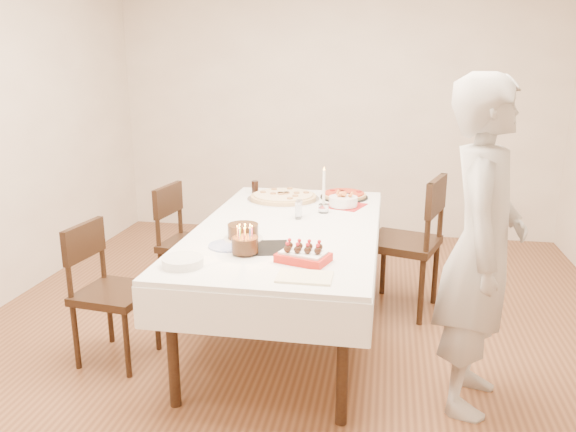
% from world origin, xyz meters
% --- Properties ---
extents(floor, '(5.00, 5.00, 0.00)m').
position_xyz_m(floor, '(0.00, 0.00, 0.00)').
color(floor, '#58321E').
rests_on(floor, ground).
extents(wall_back, '(4.50, 0.04, 2.70)m').
position_xyz_m(wall_back, '(0.00, 2.50, 1.35)').
color(wall_back, beige).
rests_on(wall_back, floor).
extents(wall_front, '(4.50, 0.04, 2.70)m').
position_xyz_m(wall_front, '(0.00, -2.50, 1.35)').
color(wall_front, beige).
rests_on(wall_front, floor).
extents(dining_table, '(1.76, 2.39, 0.75)m').
position_xyz_m(dining_table, '(-0.07, 0.10, 0.38)').
color(dining_table, silver).
rests_on(dining_table, floor).
extents(chair_right_savory, '(0.65, 0.65, 1.01)m').
position_xyz_m(chair_right_savory, '(0.68, 0.62, 0.51)').
color(chair_right_savory, black).
rests_on(chair_right_savory, floor).
extents(chair_left_savory, '(0.51, 0.51, 0.90)m').
position_xyz_m(chair_left_savory, '(-0.86, 0.50, 0.45)').
color(chair_left_savory, black).
rests_on(chair_left_savory, floor).
extents(chair_left_dessert, '(0.49, 0.49, 0.86)m').
position_xyz_m(chair_left_dessert, '(-1.02, -0.43, 0.43)').
color(chair_left_dessert, black).
rests_on(chair_left_dessert, floor).
extents(person, '(0.55, 0.71, 1.72)m').
position_xyz_m(person, '(1.03, -0.51, 0.86)').
color(person, '#A4A09A').
rests_on(person, floor).
extents(pizza_white, '(0.66, 0.66, 0.04)m').
position_xyz_m(pizza_white, '(-0.23, 0.79, 0.77)').
color(pizza_white, beige).
rests_on(pizza_white, dining_table).
extents(pizza_pepperoni, '(0.44, 0.44, 0.04)m').
position_xyz_m(pizza_pepperoni, '(0.23, 0.93, 0.77)').
color(pizza_pepperoni, red).
rests_on(pizza_pepperoni, dining_table).
extents(red_placemat, '(0.34, 0.34, 0.01)m').
position_xyz_m(red_placemat, '(0.25, 0.68, 0.75)').
color(red_placemat, '#B21E1E').
rests_on(red_placemat, dining_table).
extents(pasta_bowl, '(0.26, 0.26, 0.07)m').
position_xyz_m(pasta_bowl, '(0.24, 0.65, 0.79)').
color(pasta_bowl, white).
rests_on(pasta_bowl, dining_table).
extents(taper_candle, '(0.09, 0.09, 0.33)m').
position_xyz_m(taper_candle, '(0.12, 0.46, 0.91)').
color(taper_candle, white).
rests_on(taper_candle, dining_table).
extents(shaker_pair, '(0.10, 0.10, 0.12)m').
position_xyz_m(shaker_pair, '(-0.03, 0.27, 0.81)').
color(shaker_pair, white).
rests_on(shaker_pair, dining_table).
extents(cola_glass, '(0.07, 0.07, 0.10)m').
position_xyz_m(cola_glass, '(-0.49, 0.97, 0.80)').
color(cola_glass, black).
rests_on(cola_glass, dining_table).
extents(layer_cake, '(0.29, 0.29, 0.09)m').
position_xyz_m(layer_cake, '(-0.28, -0.24, 0.80)').
color(layer_cake, '#351E0D').
rests_on(layer_cake, dining_table).
extents(cake_board, '(0.32, 0.32, 0.01)m').
position_xyz_m(cake_board, '(-0.12, -0.37, 0.75)').
color(cake_board, black).
rests_on(cake_board, dining_table).
extents(birthday_cake, '(0.17, 0.17, 0.15)m').
position_xyz_m(birthday_cake, '(-0.20, -0.49, 0.84)').
color(birthday_cake, '#3A1F0F').
rests_on(birthday_cake, dining_table).
extents(strawberry_box, '(0.31, 0.25, 0.07)m').
position_xyz_m(strawberry_box, '(0.13, -0.56, 0.78)').
color(strawberry_box, red).
rests_on(strawberry_box, dining_table).
extents(box_lid, '(0.27, 0.18, 0.02)m').
position_xyz_m(box_lid, '(0.17, -0.79, 0.75)').
color(box_lid, beige).
rests_on(box_lid, dining_table).
extents(plate_stack, '(0.26, 0.26, 0.05)m').
position_xyz_m(plate_stack, '(-0.47, -0.73, 0.77)').
color(plate_stack, white).
rests_on(plate_stack, dining_table).
extents(china_plate, '(0.25, 0.25, 0.01)m').
position_xyz_m(china_plate, '(-0.32, -0.38, 0.75)').
color(china_plate, white).
rests_on(china_plate, dining_table).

